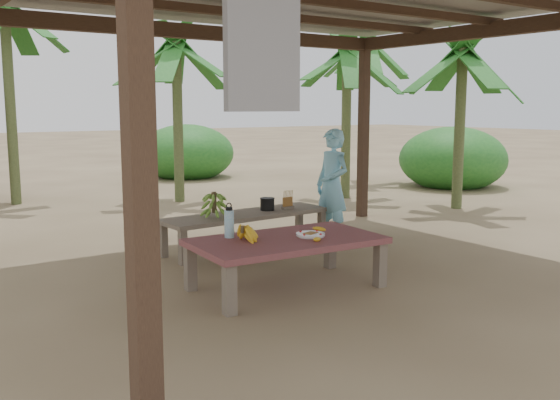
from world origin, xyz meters
TOP-DOWN VIEW (x-y plane):
  - ground at (0.00, 0.00)m, footprint 80.00×80.00m
  - pavilion at (-0.01, -0.01)m, footprint 6.60×5.60m
  - work_table at (-0.54, -0.31)m, footprint 1.86×1.11m
  - bench at (0.05, 1.37)m, footprint 2.23×0.72m
  - ripe_banana_bunch at (-0.97, -0.21)m, footprint 0.30×0.27m
  - plate at (-0.30, -0.39)m, footprint 0.28×0.28m
  - loose_banana_front at (-0.40, -0.61)m, footprint 0.15×0.10m
  - loose_banana_side at (-0.07, -0.22)m, footprint 0.13×0.13m
  - water_flask at (-0.98, 0.02)m, footprint 0.09×0.09m
  - green_banana_stalk at (-0.42, 1.34)m, footprint 0.29×0.29m
  - cooking_pot at (0.37, 1.40)m, footprint 0.18×0.18m
  - skewer_rack at (0.66, 1.35)m, footprint 0.18×0.09m
  - woman at (1.22, 1.14)m, footprint 0.37×0.55m
  - banana_plant_ne at (3.90, 4.00)m, footprint 1.80×1.80m
  - banana_plant_n at (1.07, 5.41)m, footprint 1.80×1.80m
  - banana_plant_nw at (-1.51, 6.81)m, footprint 1.80×1.80m
  - banana_plant_e at (4.69, 1.95)m, footprint 1.80×1.80m
  - banana_plant_far at (6.08, 5.83)m, footprint 1.80×1.80m

SIDE VIEW (x-z plane):
  - ground at x=0.00m, z-range 0.00..0.00m
  - bench at x=0.05m, z-range 0.17..0.62m
  - work_table at x=-0.54m, z-range 0.18..0.68m
  - plate at x=-0.30m, z-range 0.50..0.54m
  - loose_banana_front at x=-0.40m, z-range 0.50..0.54m
  - loose_banana_side at x=-0.07m, z-range 0.50..0.54m
  - cooking_pot at x=0.37m, z-range 0.45..0.60m
  - skewer_rack at x=0.66m, z-range 0.45..0.69m
  - ripe_banana_bunch at x=-0.97m, z-range 0.50..0.66m
  - green_banana_stalk at x=-0.42m, z-range 0.45..0.77m
  - water_flask at x=-0.98m, z-range 0.47..0.81m
  - woman at x=1.22m, z-range 0.00..1.47m
  - banana_plant_e at x=4.69m, z-range 0.98..3.90m
  - banana_plant_ne at x=3.90m, z-range 1.02..4.04m
  - banana_plant_n at x=1.07m, z-range 1.07..4.18m
  - pavilion at x=-0.01m, z-range 1.30..4.25m
  - banana_plant_far at x=6.08m, z-range 1.23..4.68m
  - banana_plant_nw at x=-1.51m, z-range 1.37..5.14m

